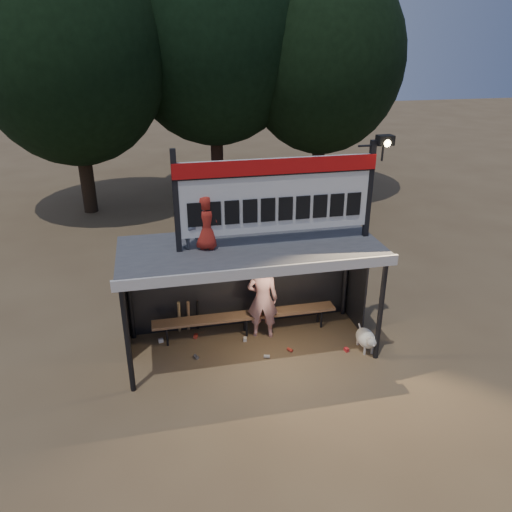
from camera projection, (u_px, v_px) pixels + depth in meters
The scene contains 13 objects.
ground at pixel (251, 347), 10.47m from camera, with size 80.00×80.00×0.00m, color brown.
player at pixel (263, 299), 10.53m from camera, with size 0.65×0.43×1.79m, color white.
child_a at pixel (189, 222), 9.22m from camera, with size 0.49×0.38×1.02m, color slate.
child_b at pixel (206, 222), 9.18m from camera, with size 0.51×0.33×1.04m, color #AB251A.
dugout_shelter at pixel (248, 262), 9.94m from camera, with size 5.10×2.08×2.32m.
scoreboard_assembly at pixel (280, 193), 9.23m from camera, with size 4.10×0.27×1.99m.
bench at pixel (246, 316), 10.79m from camera, with size 4.00×0.35×0.48m.
tree_left at pixel (69, 52), 16.41m from camera, with size 6.46×6.46×9.27m.
tree_mid at pixel (213, 31), 18.47m from camera, with size 7.22×7.22×10.36m.
tree_right at pixel (323, 60), 18.75m from camera, with size 6.08×6.08×8.72m.
dog at pixel (366, 339), 10.26m from camera, with size 0.36×0.81×0.49m.
bats at pixel (188, 316), 10.79m from camera, with size 0.47×0.33×0.84m.
litter at pixel (242, 346), 10.42m from camera, with size 3.85×1.29×0.08m.
Camera 1 is at (-1.77, -8.63, 5.97)m, focal length 35.00 mm.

